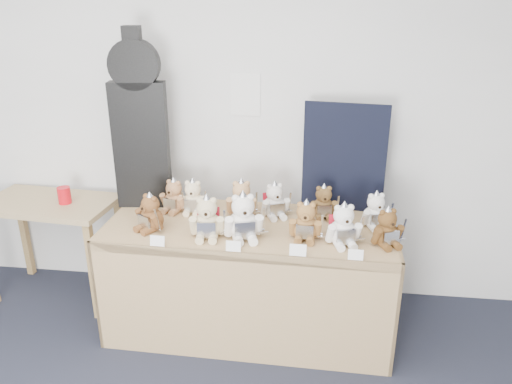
# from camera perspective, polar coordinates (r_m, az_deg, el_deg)

# --- Properties ---
(room_shell) EXTENTS (6.00, 6.00, 6.00)m
(room_shell) POSITION_cam_1_polar(r_m,az_deg,el_deg) (3.57, -1.23, 11.07)
(room_shell) COLOR white
(room_shell) RESTS_ON floor
(display_table) EXTENTS (1.90, 0.83, 0.79)m
(display_table) POSITION_cam_1_polar(r_m,az_deg,el_deg) (3.28, -0.95, -6.98)
(display_table) COLOR #9B7F4F
(display_table) RESTS_ON floor
(side_table) EXTENTS (0.99, 0.61, 0.79)m
(side_table) POSITION_cam_1_polar(r_m,az_deg,el_deg) (3.99, -22.40, -2.66)
(side_table) COLOR #A08056
(side_table) RESTS_ON floor
(guitar_case) EXTENTS (0.38, 0.15, 1.22)m
(guitar_case) POSITION_cam_1_polar(r_m,az_deg,el_deg) (3.48, -13.19, 7.71)
(guitar_case) COLOR black
(guitar_case) RESTS_ON display_table
(navy_board) EXTENTS (0.56, 0.10, 0.75)m
(navy_board) POSITION_cam_1_polar(r_m,az_deg,el_deg) (3.43, 10.03, 3.86)
(navy_board) COLOR black
(navy_board) RESTS_ON display_table
(red_cup) EXTENTS (0.09, 0.09, 0.12)m
(red_cup) POSITION_cam_1_polar(r_m,az_deg,el_deg) (3.84, -21.06, -0.35)
(red_cup) COLOR red
(red_cup) RESTS_ON side_table
(teddy_front_far_left) EXTENTS (0.22, 0.22, 0.27)m
(teddy_front_far_left) POSITION_cam_1_polar(r_m,az_deg,el_deg) (3.23, -12.00, -2.46)
(teddy_front_far_left) COLOR brown
(teddy_front_far_left) RESTS_ON display_table
(teddy_front_left) EXTENTS (0.25, 0.21, 0.30)m
(teddy_front_left) POSITION_cam_1_polar(r_m,az_deg,el_deg) (3.08, -5.59, -3.11)
(teddy_front_left) COLOR beige
(teddy_front_left) RESTS_ON display_table
(teddy_front_centre) EXTENTS (0.28, 0.25, 0.33)m
(teddy_front_centre) POSITION_cam_1_polar(r_m,az_deg,el_deg) (3.04, -1.45, -3.06)
(teddy_front_centre) COLOR white
(teddy_front_centre) RESTS_ON display_table
(teddy_front_right) EXTENTS (0.23, 0.18, 0.28)m
(teddy_front_right) POSITION_cam_1_polar(r_m,az_deg,el_deg) (3.06, 5.70, -3.47)
(teddy_front_right) COLOR olive
(teddy_front_right) RESTS_ON display_table
(teddy_front_far_right) EXTENTS (0.24, 0.22, 0.29)m
(teddy_front_far_right) POSITION_cam_1_polar(r_m,az_deg,el_deg) (3.03, 9.95, -3.89)
(teddy_front_far_right) COLOR white
(teddy_front_far_right) RESTS_ON display_table
(teddy_front_end) EXTENTS (0.22, 0.21, 0.26)m
(teddy_front_end) POSITION_cam_1_polar(r_m,az_deg,el_deg) (3.08, 14.75, -4.09)
(teddy_front_end) COLOR brown
(teddy_front_end) RESTS_ON display_table
(teddy_back_left) EXTENTS (0.21, 0.17, 0.26)m
(teddy_back_left) POSITION_cam_1_polar(r_m,az_deg,el_deg) (3.45, -7.20, -0.67)
(teddy_back_left) COLOR beige
(teddy_back_left) RESTS_ON display_table
(teddy_back_centre_left) EXTENTS (0.23, 0.19, 0.28)m
(teddy_back_centre_left) POSITION_cam_1_polar(r_m,az_deg,el_deg) (3.37, -1.67, -0.91)
(teddy_back_centre_left) COLOR tan
(teddy_back_centre_left) RESTS_ON display_table
(teddy_back_centre_right) EXTENTS (0.22, 0.21, 0.27)m
(teddy_back_centre_right) POSITION_cam_1_polar(r_m,az_deg,el_deg) (3.36, 2.16, -1.10)
(teddy_back_centre_right) COLOR silver
(teddy_back_centre_right) RESTS_ON display_table
(teddy_back_right) EXTENTS (0.21, 0.18, 0.25)m
(teddy_back_right) POSITION_cam_1_polar(r_m,az_deg,el_deg) (3.37, 7.72, -1.27)
(teddy_back_right) COLOR brown
(teddy_back_right) RESTS_ON display_table
(teddy_back_end) EXTENTS (0.22, 0.20, 0.26)m
(teddy_back_end) POSITION_cam_1_polar(r_m,az_deg,el_deg) (3.30, 13.50, -2.19)
(teddy_back_end) COLOR white
(teddy_back_end) RESTS_ON display_table
(teddy_back_far_left) EXTENTS (0.21, 0.20, 0.26)m
(teddy_back_far_left) POSITION_cam_1_polar(r_m,az_deg,el_deg) (3.49, -9.37, -0.57)
(teddy_back_far_left) COLOR #A7764E
(teddy_back_far_left) RESTS_ON display_table
(entry_card_a) EXTENTS (0.09, 0.02, 0.06)m
(entry_card_a) POSITION_cam_1_polar(r_m,az_deg,el_deg) (3.04, -11.22, -5.51)
(entry_card_a) COLOR white
(entry_card_a) RESTS_ON display_table
(entry_card_b) EXTENTS (0.09, 0.02, 0.06)m
(entry_card_b) POSITION_cam_1_polar(r_m,az_deg,el_deg) (2.93, -2.60, -6.21)
(entry_card_b) COLOR white
(entry_card_b) RESTS_ON display_table
(entry_card_c) EXTENTS (0.10, 0.02, 0.07)m
(entry_card_c) POSITION_cam_1_polar(r_m,az_deg,el_deg) (2.89, 4.81, -6.64)
(entry_card_c) COLOR white
(entry_card_c) RESTS_ON display_table
(entry_card_d) EXTENTS (0.09, 0.02, 0.06)m
(entry_card_d) POSITION_cam_1_polar(r_m,az_deg,el_deg) (2.89, 11.32, -7.06)
(entry_card_d) COLOR white
(entry_card_d) RESTS_ON display_table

